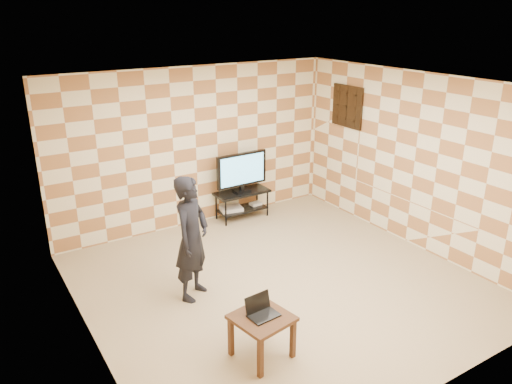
% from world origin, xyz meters
% --- Properties ---
extents(floor, '(5.00, 5.00, 0.00)m').
position_xyz_m(floor, '(0.00, 0.00, 0.00)').
color(floor, tan).
rests_on(floor, ground).
extents(wall_back, '(5.00, 0.02, 2.70)m').
position_xyz_m(wall_back, '(0.00, 2.50, 1.35)').
color(wall_back, beige).
rests_on(wall_back, ground).
extents(wall_front, '(5.00, 0.02, 2.70)m').
position_xyz_m(wall_front, '(0.00, -2.50, 1.35)').
color(wall_front, beige).
rests_on(wall_front, ground).
extents(wall_left, '(0.02, 5.00, 2.70)m').
position_xyz_m(wall_left, '(-2.50, 0.00, 1.35)').
color(wall_left, beige).
rests_on(wall_left, ground).
extents(wall_right, '(0.02, 5.00, 2.70)m').
position_xyz_m(wall_right, '(2.50, 0.00, 1.35)').
color(wall_right, beige).
rests_on(wall_right, ground).
extents(ceiling, '(5.00, 5.00, 0.02)m').
position_xyz_m(ceiling, '(0.00, 0.00, 2.70)').
color(ceiling, white).
rests_on(ceiling, wall_back).
extents(wall_art, '(0.04, 0.72, 0.72)m').
position_xyz_m(wall_art, '(2.47, 1.55, 1.95)').
color(wall_art, black).
rests_on(wall_art, wall_right).
extents(tv_stand, '(0.98, 0.44, 0.50)m').
position_xyz_m(tv_stand, '(0.74, 2.24, 0.37)').
color(tv_stand, black).
rests_on(tv_stand, floor).
extents(tv, '(0.97, 0.19, 0.70)m').
position_xyz_m(tv, '(0.74, 2.24, 0.89)').
color(tv, black).
rests_on(tv, tv_stand).
extents(dvd_player, '(0.43, 0.34, 0.06)m').
position_xyz_m(dvd_player, '(0.53, 2.27, 0.20)').
color(dvd_player, silver).
rests_on(dvd_player, tv_stand).
extents(game_console, '(0.21, 0.16, 0.05)m').
position_xyz_m(game_console, '(1.03, 2.26, 0.20)').
color(game_console, silver).
rests_on(game_console, tv_stand).
extents(side_table, '(0.65, 0.65, 0.50)m').
position_xyz_m(side_table, '(-1.03, -1.15, 0.41)').
color(side_table, '#341D0E').
rests_on(side_table, floor).
extents(laptop, '(0.33, 0.27, 0.21)m').
position_xyz_m(laptop, '(-1.01, -1.11, 0.55)').
color(laptop, black).
rests_on(laptop, side_table).
extents(person, '(0.72, 0.68, 1.65)m').
position_xyz_m(person, '(-1.12, 0.35, 0.82)').
color(person, black).
rests_on(person, floor).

